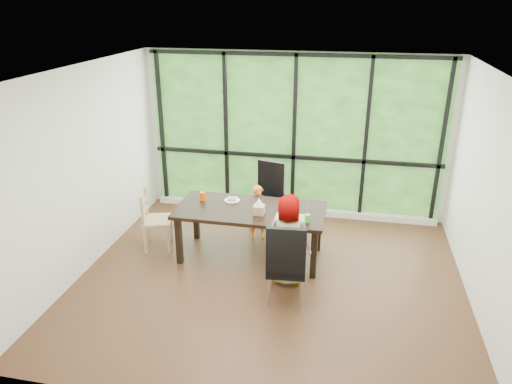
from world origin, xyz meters
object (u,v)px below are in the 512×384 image
Objects in this scene: chair_end_beech at (157,220)px; plate_far at (232,200)px; dining_table at (251,233)px; tissue_box at (259,210)px; child_older at (288,240)px; plate_near at (289,219)px; green_cup at (307,218)px; chair_interior_leather at (286,261)px; chair_window_leather at (266,197)px; orange_cup at (202,196)px; child_toddler at (258,212)px.

chair_end_beech is 4.02× the size of plate_far.
dining_table is 0.48m from tissue_box.
tissue_box is at bearing -40.15° from child_older.
green_cup reaches higher than plate_near.
chair_interior_leather is at bearing -55.74° from dining_table.
chair_window_leather is 8.62× the size of orange_cup.
chair_interior_leather is 4.29× the size of plate_near.
chair_end_beech is 0.74× the size of child_older.
orange_cup is (-1.35, 0.69, 0.21)m from child_older.
child_toddler is 0.83m from tissue_box.
tissue_box reaches higher than plate_near.
plate_far is (-0.97, 1.17, 0.22)m from chair_interior_leather.
tissue_box reaches higher than child_toddler.
plate_far is at bearing -92.22° from chair_end_beech.
green_cup is (0.21, 0.27, 0.20)m from child_older.
child_older is 1.21m from plate_far.
chair_window_leather is at bearing -77.30° from chair_interior_leather.
tissue_box is (-0.42, 0.10, 0.05)m from plate_near.
chair_window_leather is 1.14m from orange_cup.
orange_cup is at bearing -170.77° from plate_far.
child_older reaches higher than plate_far.
plate_far is (-0.32, -0.35, 0.32)m from child_toddler.
chair_end_beech is at bearing -131.56° from chair_window_leather.
dining_table is 1.70× the size of child_older.
chair_interior_leather reaches higher than plate_near.
plate_near reaches higher than dining_table.
dining_table is 1.91× the size of chair_interior_leather.
child_toddler is at bearing -81.86° from chair_end_beech.
child_older reaches higher than orange_cup.
orange_cup reaches higher than plate_near.
plate_near is (0.52, -1.17, 0.22)m from chair_window_leather.
plate_far is (-0.32, 0.22, 0.38)m from dining_table.
orange_cup is (-1.39, 1.10, 0.27)m from chair_interior_leather.
green_cup is at bearing -17.94° from dining_table.
dining_table is 0.84m from child_older.
child_older is at bearing -82.25° from plate_near.
chair_window_leather reaches higher than green_cup.
orange_cup is at bearing -120.77° from chair_window_leather.
chair_end_beech is 0.76m from orange_cup.
chair_end_beech is 1.14m from plate_far.
child_toddler is 5.92× the size of tissue_box.
chair_interior_leather is 0.89× the size of child_older.
orange_cup is 1.13× the size of green_cup.
child_older is 5.43× the size of plate_far.
chair_interior_leather is (0.65, -0.95, 0.17)m from dining_table.
child_older is (0.61, -0.54, 0.23)m from dining_table.
plate_near is 0.25m from green_cup.
tissue_box is (-0.50, 0.81, 0.27)m from chair_interior_leather.
child_older is at bearing -127.01° from green_cup.
green_cup is (0.81, -0.84, 0.37)m from child_toddler.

